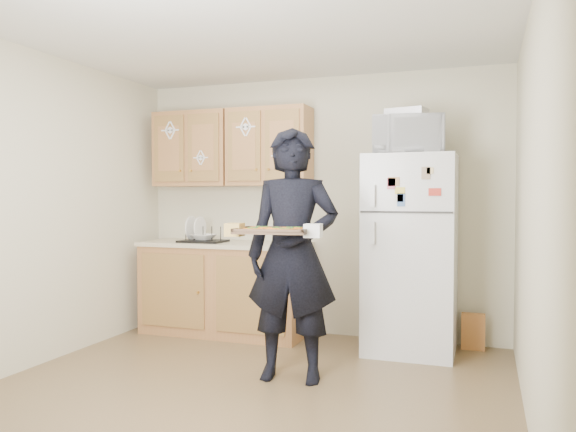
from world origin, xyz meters
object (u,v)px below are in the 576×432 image
at_px(refrigerator, 411,254).
at_px(person, 293,254).
at_px(microwave, 407,136).
at_px(dish_rack, 203,233).
at_px(baking_tray, 273,232).

height_order(refrigerator, person, person).
relative_size(refrigerator, microwave, 2.90).
bearing_deg(person, refrigerator, 48.09).
distance_m(person, microwave, 1.53).
height_order(person, dish_rack, person).
xyz_separation_m(refrigerator, person, (-0.72, -1.04, 0.07)).
relative_size(microwave, dish_rack, 1.38).
relative_size(baking_tray, dish_rack, 1.16).
distance_m(refrigerator, microwave, 1.01).
bearing_deg(dish_rack, microwave, -0.45).
bearing_deg(refrigerator, person, -124.75).
bearing_deg(baking_tray, microwave, 53.45).
bearing_deg(dish_rack, person, -38.37).
bearing_deg(microwave, refrigerator, 45.61).
distance_m(refrigerator, person, 1.27).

